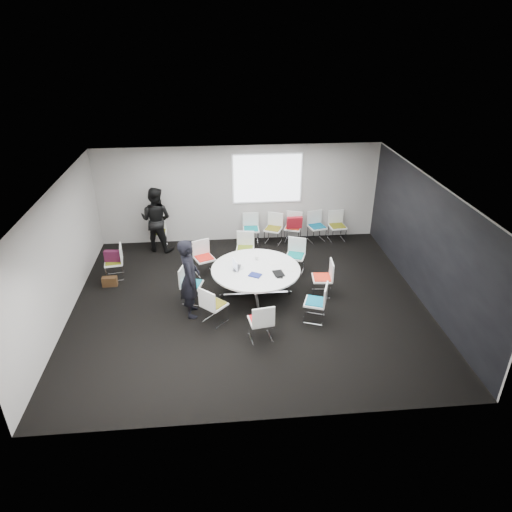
{
  "coord_description": "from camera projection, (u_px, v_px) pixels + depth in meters",
  "views": [
    {
      "loc": [
        -0.64,
        -8.86,
        5.81
      ],
      "look_at": [
        0.2,
        0.4,
        1.0
      ],
      "focal_mm": 32.0,
      "sensor_mm": 36.0,
      "label": 1
    }
  ],
  "objects": [
    {
      "name": "chair_person_back",
      "position": [
        159.0,
        238.0,
        13.04
      ],
      "size": [
        0.48,
        0.47,
        0.88
      ],
      "rotation": [
        0.0,
        0.0,
        3.19
      ],
      "color": "silver",
      "rests_on": "ground"
    },
    {
      "name": "laptop",
      "position": [
        239.0,
        268.0,
        10.48
      ],
      "size": [
        0.29,
        0.38,
        0.03
      ],
      "primitive_type": "imported",
      "rotation": [
        0.0,
        0.0,
        1.31
      ],
      "color": "#333338",
      "rests_on": "conference_table"
    },
    {
      "name": "phone",
      "position": [
        280.0,
        278.0,
        10.12
      ],
      "size": [
        0.15,
        0.08,
        0.01
      ],
      "primitive_type": "cube",
      "rotation": [
        0.0,
        0.0,
        -0.09
      ],
      "color": "black",
      "rests_on": "conference_table"
    },
    {
      "name": "chair_ring_c",
      "position": [
        245.0,
        255.0,
        12.1
      ],
      "size": [
        0.52,
        0.51,
        0.88
      ],
      "rotation": [
        0.0,
        0.0,
        3.0
      ],
      "color": "silver",
      "rests_on": "ground"
    },
    {
      "name": "chair_back_a",
      "position": [
        251.0,
        234.0,
        13.26
      ],
      "size": [
        0.47,
        0.46,
        0.88
      ],
      "rotation": [
        0.0,
        0.0,
        3.12
      ],
      "color": "silver",
      "rests_on": "ground"
    },
    {
      "name": "maroon_bag",
      "position": [
        113.0,
        256.0,
        11.3
      ],
      "size": [
        0.41,
        0.17,
        0.28
      ],
      "primitive_type": "cube",
      "rotation": [
        0.0,
        0.0,
        -0.08
      ],
      "color": "#451229",
      "rests_on": "chair_spare_left"
    },
    {
      "name": "papers_front",
      "position": [
        287.0,
        269.0,
        10.48
      ],
      "size": [
        0.34,
        0.28,
        0.0
      ],
      "primitive_type": "cube",
      "rotation": [
        0.0,
        0.0,
        -0.27
      ],
      "color": "white",
      "rests_on": "conference_table"
    },
    {
      "name": "cup",
      "position": [
        257.0,
        258.0,
        10.87
      ],
      "size": [
        0.08,
        0.08,
        0.09
      ],
      "primitive_type": "cylinder",
      "color": "white",
      "rests_on": "conference_table"
    },
    {
      "name": "chair_ring_h",
      "position": [
        315.0,
        309.0,
        9.84
      ],
      "size": [
        0.58,
        0.59,
        0.88
      ],
      "rotation": [
        0.0,
        0.0,
        7.5
      ],
      "color": "silver",
      "rests_on": "ground"
    },
    {
      "name": "papers_right",
      "position": [
        275.0,
        263.0,
        10.72
      ],
      "size": [
        0.33,
        0.25,
        0.0
      ],
      "primitive_type": "cube",
      "rotation": [
        0.0,
        0.0,
        0.14
      ],
      "color": "white",
      "rests_on": "conference_table"
    },
    {
      "name": "chair_back_c",
      "position": [
        293.0,
        233.0,
        13.35
      ],
      "size": [
        0.58,
        0.58,
        0.88
      ],
      "rotation": [
        0.0,
        0.0,
        2.8
      ],
      "color": "silver",
      "rests_on": "ground"
    },
    {
      "name": "notebook_black",
      "position": [
        278.0,
        273.0,
        10.28
      ],
      "size": [
        0.26,
        0.33,
        0.02
      ],
      "primitive_type": "cube",
      "rotation": [
        0.0,
        0.0,
        0.16
      ],
      "color": "black",
      "rests_on": "conference_table"
    },
    {
      "name": "chair_ring_g",
      "position": [
        261.0,
        328.0,
        9.23
      ],
      "size": [
        0.52,
        0.52,
        0.88
      ],
      "rotation": [
        0.0,
        0.0,
        6.44
      ],
      "color": "silver",
      "rests_on": "ground"
    },
    {
      "name": "projection_screen",
      "position": [
        267.0,
        179.0,
        12.83
      ],
      "size": [
        1.9,
        0.03,
        1.35
      ],
      "primitive_type": "cube",
      "color": "white",
      "rests_on": "room_shell"
    },
    {
      "name": "chair_spare_left",
      "position": [
        115.0,
        268.0,
        11.46
      ],
      "size": [
        0.51,
        0.52,
        0.88
      ],
      "rotation": [
        0.0,
        0.0,
        1.72
      ],
      "color": "silver",
      "rests_on": "ground"
    },
    {
      "name": "chair_ring_b",
      "position": [
        295.0,
        262.0,
        11.76
      ],
      "size": [
        0.59,
        0.58,
        0.88
      ],
      "rotation": [
        0.0,
        0.0,
        2.79
      ],
      "color": "silver",
      "rests_on": "ground"
    },
    {
      "name": "chair_back_b",
      "position": [
        273.0,
        234.0,
        13.27
      ],
      "size": [
        0.6,
        0.6,
        0.88
      ],
      "rotation": [
        0.0,
        0.0,
        2.71
      ],
      "color": "silver",
      "rests_on": "ground"
    },
    {
      "name": "tablet_folio",
      "position": [
        255.0,
        275.0,
        10.2
      ],
      "size": [
        0.33,
        0.3,
        0.03
      ],
      "primitive_type": "cube",
      "rotation": [
        0.0,
        0.0,
        -0.53
      ],
      "color": "navy",
      "rests_on": "conference_table"
    },
    {
      "name": "chair_back_d",
      "position": [
        317.0,
        232.0,
        13.41
      ],
      "size": [
        0.55,
        0.55,
        0.88
      ],
      "rotation": [
        0.0,
        0.0,
        3.39
      ],
      "color": "silver",
      "rests_on": "ground"
    },
    {
      "name": "chair_back_e",
      "position": [
        337.0,
        232.0,
        13.44
      ],
      "size": [
        0.5,
        0.49,
        0.88
      ],
      "rotation": [
        0.0,
        0.0,
        3.23
      ],
      "color": "silver",
      "rests_on": "ground"
    },
    {
      "name": "brown_bag",
      "position": [
        110.0,
        281.0,
        11.17
      ],
      "size": [
        0.36,
        0.17,
        0.24
      ],
      "primitive_type": "cube",
      "rotation": [
        0.0,
        0.0,
        0.02
      ],
      "color": "#3B2513",
      "rests_on": "ground"
    },
    {
      "name": "chair_ring_e",
      "position": [
        192.0,
        291.0,
        10.5
      ],
      "size": [
        0.56,
        0.56,
        0.88
      ],
      "rotation": [
        0.0,
        0.0,
        4.44
      ],
      "color": "silver",
      "rests_on": "ground"
    },
    {
      "name": "red_jacket",
      "position": [
        294.0,
        223.0,
        12.96
      ],
      "size": [
        0.44,
        0.16,
        0.36
      ],
      "primitive_type": "cube",
      "rotation": [
        0.17,
        0.0,
        0.01
      ],
      "color": "maroon",
      "rests_on": "chair_back_c"
    },
    {
      "name": "chair_ring_a",
      "position": [
        322.0,
        284.0,
        10.75
      ],
      "size": [
        0.49,
        0.5,
        0.88
      ],
      "rotation": [
        0.0,
        0.0,
        1.48
      ],
      "color": "silver",
      "rests_on": "ground"
    },
    {
      "name": "chair_ring_f",
      "position": [
        214.0,
        311.0,
        9.75
      ],
      "size": [
        0.64,
        0.64,
        0.88
      ],
      "rotation": [
        0.0,
        0.0,
        5.52
      ],
      "color": "silver",
      "rests_on": "ground"
    },
    {
      "name": "person_back",
      "position": [
        156.0,
        219.0,
        12.6
      ],
      "size": [
        1.08,
        0.96,
        1.84
      ],
      "primitive_type": "imported",
      "rotation": [
        0.0,
        0.0,
        2.8
      ],
      "color": "black",
      "rests_on": "ground"
    },
    {
      "name": "person_main",
      "position": [
        190.0,
        278.0,
        9.75
      ],
      "size": [
        0.49,
        0.69,
        1.81
      ],
      "primitive_type": "imported",
      "rotation": [
        0.0,
        0.0,
        1.65
      ],
      "color": "black",
      "rests_on": "ground"
    },
    {
      "name": "laptop_lid",
      "position": [
        235.0,
        264.0,
        10.4
      ],
      "size": [
        0.1,
        0.29,
        0.22
      ],
      "primitive_type": "cube",
      "rotation": [
        0.0,
        0.0,
        1.85
      ],
      "color": "silver",
      "rests_on": "conference_table"
    },
    {
      "name": "room_shell",
      "position": [
        253.0,
        248.0,
        9.92
      ],
      "size": [
        8.08,
        7.08,
        2.88
      ],
      "color": "black",
      "rests_on": "ground"
    },
    {
      "name": "conference_table",
      "position": [
        256.0,
        276.0,
        10.59
      ],
      "size": [
        2.06,
        2.06,
        0.73
      ],
      "color": "silver",
      "rests_on": "ground"
    },
    {
      "name": "chair_ring_d",
      "position": [
        204.0,
        264.0,
        11.64
      ],
      "size": [
        0.6,
        0.59,
        0.88
      ],
      "rotation": [
        0.0,
        0.0,
        3.54
      ],
      "color": "silver",
      "rests_on": "ground"
    }
  ]
}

